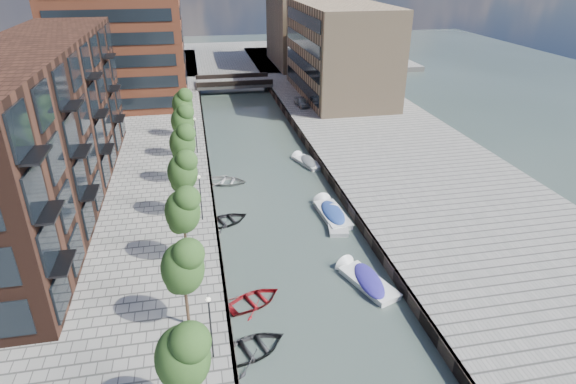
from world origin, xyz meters
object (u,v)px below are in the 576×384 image
object	(u,v)px
tree_5	(182,120)
tree_2	(182,209)
sloop_4	(225,223)
tree_4	(182,141)
bridge	(234,83)
motorboat_4	(306,162)
tree_6	(182,103)
sloop_2	(254,303)
car	(302,102)
motorboat_2	(335,221)
tree_1	(182,265)
sloop_1	(252,352)
sloop_3	(225,183)
tree_3	(182,170)
motorboat_3	(331,212)
tree_0	(182,354)
motorboat_0	(364,280)

from	to	relation	value
tree_5	tree_2	bearing A→B (deg)	-90.00
sloop_4	tree_4	bearing A→B (deg)	2.63
bridge	tree_4	distance (m)	41.08
motorboat_4	tree_4	bearing A→B (deg)	-160.11
bridge	tree_6	bearing A→B (deg)	-108.10
sloop_2	car	xyz separation A→B (m)	(12.97, 43.10, 1.67)
tree_2	motorboat_2	world-z (taller)	tree_2
motorboat_4	tree_1	bearing A→B (deg)	-117.41
tree_2	tree_5	size ratio (longest dim) A/B	1.00
bridge	sloop_1	size ratio (longest dim) A/B	2.88
bridge	tree_4	size ratio (longest dim) A/B	2.18
sloop_3	motorboat_2	world-z (taller)	motorboat_2
motorboat_2	sloop_1	bearing A→B (deg)	-123.27
tree_6	sloop_3	size ratio (longest dim) A/B	1.32
tree_1	tree_6	size ratio (longest dim) A/B	1.00
tree_3	tree_5	world-z (taller)	same
bridge	tree_2	xyz separation A→B (m)	(-8.50, -54.00, 3.92)
tree_6	tree_2	bearing A→B (deg)	-90.00
motorboat_3	sloop_2	bearing A→B (deg)	-127.53
tree_5	tree_6	world-z (taller)	same
tree_0	sloop_4	size ratio (longest dim) A/B	1.36
bridge	tree_3	size ratio (longest dim) A/B	2.18
tree_2	car	size ratio (longest dim) A/B	1.52
sloop_4	tree_2	bearing A→B (deg)	132.89
bridge	sloop_2	size ratio (longest dim) A/B	3.25
bridge	sloop_3	xyz separation A→B (m)	(-4.61, -38.83, -1.39)
sloop_1	car	xyz separation A→B (m)	(13.73, 47.58, 1.67)
tree_2	sloop_3	size ratio (longest dim) A/B	1.32
tree_5	sloop_1	world-z (taller)	tree_5
tree_3	bridge	bearing A→B (deg)	79.75
tree_4	motorboat_4	bearing A→B (deg)	19.89
tree_0	motorboat_3	distance (m)	24.68
tree_0	tree_1	bearing A→B (deg)	90.00
sloop_2	motorboat_0	distance (m)	8.13
sloop_3	bridge	bearing A→B (deg)	12.25
sloop_2	tree_5	bearing A→B (deg)	-15.27
tree_3	motorboat_3	distance (m)	13.78
motorboat_2	tree_6	bearing A→B (deg)	119.37
tree_2	sloop_1	bearing A→B (deg)	-68.51
tree_4	tree_2	bearing A→B (deg)	-90.00
tree_6	motorboat_3	xyz separation A→B (m)	(12.80, -21.52, -5.08)
tree_5	tree_6	distance (m)	7.00
tree_0	tree_3	size ratio (longest dim) A/B	1.00
sloop_3	tree_5	bearing A→B (deg)	52.73
motorboat_0	motorboat_4	distance (m)	22.67
tree_1	motorboat_0	bearing A→B (deg)	14.44
sloop_3	motorboat_0	xyz separation A→B (m)	(8.52, -18.98, 0.22)
tree_2	tree_4	size ratio (longest dim) A/B	1.00
sloop_3	sloop_1	bearing A→B (deg)	-161.75
tree_0	tree_2	world-z (taller)	same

